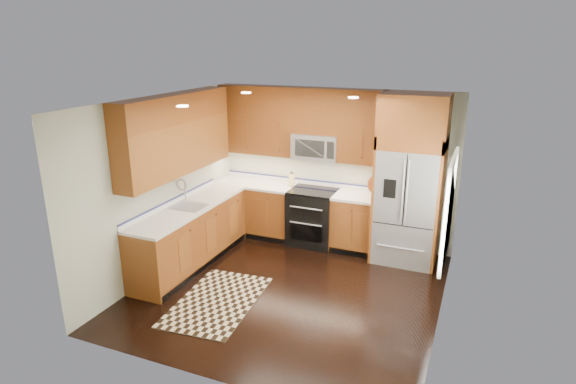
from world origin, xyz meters
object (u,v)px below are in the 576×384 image
at_px(refrigerator, 409,180).
at_px(knife_block, 292,180).
at_px(rug, 217,301).
at_px(range, 313,217).
at_px(utensil_crock, 375,189).

height_order(refrigerator, knife_block, refrigerator).
height_order(refrigerator, rug, refrigerator).
height_order(range, utensil_crock, utensil_crock).
bearing_deg(knife_block, range, -17.11).
distance_m(refrigerator, utensil_crock, 0.64).
bearing_deg(utensil_crock, rug, -121.41).
xyz_separation_m(range, knife_block, (-0.44, 0.14, 0.57)).
height_order(range, knife_block, knife_block).
distance_m(range, utensil_crock, 1.16).
height_order(rug, knife_block, knife_block).
bearing_deg(utensil_crock, refrigerator, -18.69).
relative_size(rug, knife_block, 6.55).
xyz_separation_m(refrigerator, knife_block, (-1.99, 0.17, -0.26)).
bearing_deg(rug, range, 72.84).
xyz_separation_m(range, utensil_crock, (0.99, 0.15, 0.57)).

